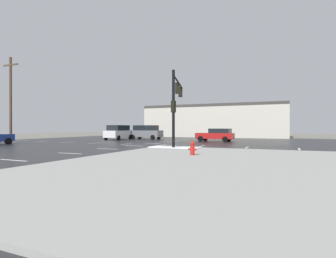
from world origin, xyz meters
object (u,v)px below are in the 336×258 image
Objects in this scene: suv_white at (118,132)px; utility_pole_mid at (11,99)px; suv_grey at (146,132)px; traffic_signal_mast at (176,98)px; fire_hydrant at (192,148)px; sedan_red at (216,135)px.

utility_pole_mid reaches higher than suv_white.
suv_white is (-2.80, -2.94, 0.00)m from suv_grey.
traffic_signal_mast is 1.24× the size of suv_grey.
fire_hydrant is at bearing -12.13° from utility_pole_mid.
utility_pole_mid is (-21.79, 4.69, 4.27)m from fire_hydrant.
traffic_signal_mast reaches higher than suv_white.
traffic_signal_mast is at bearing 119.68° from fire_hydrant.
traffic_signal_mast is 18.46m from utility_pole_mid.
fire_hydrant is 0.09× the size of utility_pole_mid.
traffic_signal_mast is 7.58× the size of fire_hydrant.
traffic_signal_mast is at bearing 46.59° from suv_white.
suv_grey is (-10.39, 14.06, -3.09)m from traffic_signal_mast.
sedan_red is (0.62, 11.72, -3.33)m from traffic_signal_mast.
sedan_red is at bearing 98.92° from fire_hydrant.
suv_white is at bearing 35.06° from traffic_signal_mast.
suv_grey is 0.53× the size of utility_pole_mid.
sedan_red is 0.94× the size of suv_white.
traffic_signal_mast is 12.20m from sedan_red.
suv_grey reaches higher than sedan_red.
fire_hydrant is at bearing 102.41° from sedan_red.
suv_white is at bearing 5.96° from sedan_red.
traffic_signal_mast is 17.52m from suv_white.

